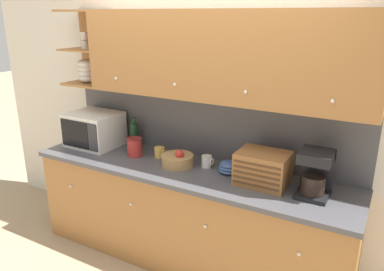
# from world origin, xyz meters

# --- Properties ---
(ground_plane) EXTENTS (24.00, 24.00, 0.00)m
(ground_plane) POSITION_xyz_m (0.00, 0.00, 0.00)
(ground_plane) COLOR tan
(wall_back) EXTENTS (5.23, 0.06, 2.60)m
(wall_back) POSITION_xyz_m (0.00, 0.03, 1.30)
(wall_back) COLOR silver
(wall_back) RESTS_ON ground_plane
(counter_unit) EXTENTS (2.85, 0.68, 0.90)m
(counter_unit) POSITION_xyz_m (0.00, -0.32, 0.45)
(counter_unit) COLOR #A36B38
(counter_unit) RESTS_ON ground_plane
(backsplash_panel) EXTENTS (2.83, 0.01, 0.59)m
(backsplash_panel) POSITION_xyz_m (0.00, -0.01, 1.20)
(backsplash_panel) COLOR #4C4C51
(backsplash_panel) RESTS_ON counter_unit
(upper_cabinets) EXTENTS (2.83, 0.36, 0.70)m
(upper_cabinets) POSITION_xyz_m (0.15, -0.17, 1.84)
(upper_cabinets) COLOR #A36B38
(upper_cabinets) RESTS_ON backsplash_panel
(microwave) EXTENTS (0.49, 0.42, 0.33)m
(microwave) POSITION_xyz_m (-1.09, -0.26, 1.07)
(microwave) COLOR silver
(microwave) RESTS_ON counter_unit
(wine_bottle) EXTENTS (0.09, 0.09, 0.30)m
(wine_bottle) POSITION_xyz_m (-0.72, -0.10, 1.04)
(wine_bottle) COLOR #19381E
(wine_bottle) RESTS_ON counter_unit
(storage_canister) EXTENTS (0.14, 0.14, 0.17)m
(storage_canister) POSITION_xyz_m (-0.56, -0.30, 0.99)
(storage_canister) COLOR #B22D28
(storage_canister) RESTS_ON counter_unit
(mug) EXTENTS (0.11, 0.09, 0.09)m
(mug) POSITION_xyz_m (-0.34, -0.22, 0.95)
(mug) COLOR gold
(mug) RESTS_ON counter_unit
(fruit_basket) EXTENTS (0.27, 0.27, 0.16)m
(fruit_basket) POSITION_xyz_m (-0.09, -0.32, 0.96)
(fruit_basket) COLOR #A87F4C
(fruit_basket) RESTS_ON counter_unit
(mug_blue_second) EXTENTS (0.10, 0.09, 0.10)m
(mug_blue_second) POSITION_xyz_m (0.14, -0.21, 0.95)
(mug_blue_second) COLOR silver
(mug_blue_second) RESTS_ON counter_unit
(bowl_stack_on_counter) EXTENTS (0.18, 0.18, 0.09)m
(bowl_stack_on_counter) POSITION_xyz_m (0.35, -0.23, 0.95)
(bowl_stack_on_counter) COLOR #3D5B93
(bowl_stack_on_counter) RESTS_ON counter_unit
(bread_box) EXTENTS (0.39, 0.30, 0.26)m
(bread_box) POSITION_xyz_m (0.66, -0.30, 1.03)
(bread_box) COLOR #996033
(bread_box) RESTS_ON counter_unit
(coffee_maker) EXTENTS (0.22, 0.25, 0.34)m
(coffee_maker) POSITION_xyz_m (1.05, -0.30, 1.07)
(coffee_maker) COLOR black
(coffee_maker) RESTS_ON counter_unit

